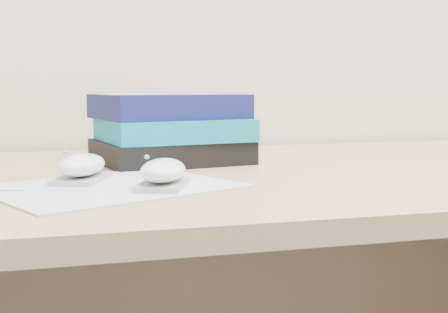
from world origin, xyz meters
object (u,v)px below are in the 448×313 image
object	(u,v)px
mouse_front	(163,173)
book_stack	(171,129)
desk	(246,291)
pouch	(149,132)
mouse_rear	(82,167)

from	to	relation	value
mouse_front	book_stack	size ratio (longest dim) A/B	0.42
desk	pouch	distance (m)	0.34
desk	mouse_rear	world-z (taller)	mouse_rear
mouse_front	pouch	bearing A→B (deg)	85.20
mouse_rear	pouch	distance (m)	0.23
book_stack	pouch	bearing A→B (deg)	-160.37
mouse_front	book_stack	xyz separation A→B (m)	(0.07, 0.29, 0.04)
pouch	mouse_rear	bearing A→B (deg)	-124.40
book_stack	pouch	distance (m)	0.05
mouse_rear	pouch	bearing A→B (deg)	55.60
mouse_front	pouch	size ratio (longest dim) A/B	0.94
desk	book_stack	bearing A→B (deg)	152.87
mouse_rear	pouch	size ratio (longest dim) A/B	0.95
desk	pouch	world-z (taller)	pouch
desk	book_stack	distance (m)	0.33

